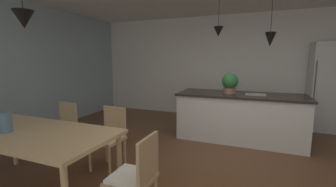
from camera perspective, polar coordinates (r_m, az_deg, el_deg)
The scene contains 14 objects.
ground_plane at distance 3.33m, azimuth 13.82°, elevation -19.70°, with size 10.00×8.40×0.04m, color brown.
wall_back_kitchen at distance 6.19m, azimuth 18.55°, elevation 6.32°, with size 10.00×0.12×2.70m, color white.
window_wall_left_glazing at distance 5.30m, azimuth -34.93°, elevation 4.94°, with size 0.06×8.40×2.70m, color #9EB7C6.
dining_table at distance 3.03m, azimuth -31.67°, elevation -9.28°, with size 2.00×0.95×0.74m.
chair_kitchen_end at distance 2.23m, azimuth -8.21°, elevation -20.09°, with size 0.40×0.40×0.87m.
chair_far_right at distance 3.35m, azimuth -14.68°, elevation -10.32°, with size 0.42×0.42×0.87m.
chair_far_left at distance 3.93m, azimuth -25.38°, elevation -8.05°, with size 0.43×0.43×0.87m.
kitchen_island at distance 4.57m, azimuth 17.71°, elevation -5.54°, with size 2.34×0.91×0.91m.
refrigerator at distance 5.98m, azimuth 35.59°, elevation 1.34°, with size 0.71×0.67×1.92m.
pendant_over_table at distance 2.94m, azimuth -32.85°, elevation 15.62°, with size 0.22×0.22×0.83m.
pendant_over_island_main at distance 4.53m, azimuth 12.69°, elevation 15.16°, with size 0.19×0.19×0.72m.
pendant_over_island_aux at distance 4.45m, azimuth 24.56°, elevation 12.42°, with size 0.19×0.19×0.93m.
potted_plant_on_island at distance 4.48m, azimuth 15.46°, elevation 2.67°, with size 0.31×0.31×0.39m.
vase_on_dining_table at distance 3.09m, azimuth -35.97°, elevation -6.01°, with size 0.13×0.13×0.22m.
Camera 1 is at (0.36, -2.92, 1.54)m, focal length 23.95 mm.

